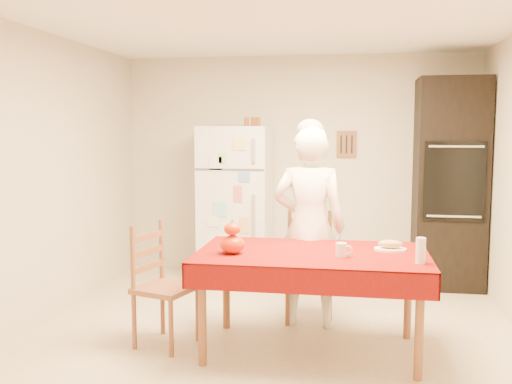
% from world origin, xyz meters
% --- Properties ---
extents(floor, '(4.50, 4.50, 0.00)m').
position_xyz_m(floor, '(0.00, 0.00, 0.00)').
color(floor, tan).
rests_on(floor, ground).
extents(room_shell, '(4.02, 4.52, 2.51)m').
position_xyz_m(room_shell, '(0.00, 0.00, 1.62)').
color(room_shell, beige).
rests_on(room_shell, ground).
extents(refrigerator, '(0.75, 0.74, 1.70)m').
position_xyz_m(refrigerator, '(-0.65, 1.88, 0.85)').
color(refrigerator, white).
rests_on(refrigerator, floor).
extents(oven_cabinet, '(0.70, 0.62, 2.20)m').
position_xyz_m(oven_cabinet, '(1.63, 1.93, 1.10)').
color(oven_cabinet, black).
rests_on(oven_cabinet, floor).
extents(dining_table, '(1.70, 1.00, 0.76)m').
position_xyz_m(dining_table, '(0.33, -0.13, 0.69)').
color(dining_table, brown).
rests_on(dining_table, floor).
extents(chair_far, '(0.45, 0.43, 0.95)m').
position_xyz_m(chair_far, '(0.26, 0.65, 0.51)').
color(chair_far, brown).
rests_on(chair_far, floor).
extents(chair_left, '(0.51, 0.52, 0.95)m').
position_xyz_m(chair_left, '(-0.84, -0.17, 0.51)').
color(chair_left, brown).
rests_on(chair_left, floor).
extents(seated_woman, '(0.63, 0.42, 1.70)m').
position_xyz_m(seated_woman, '(0.27, 0.46, 0.85)').
color(seated_woman, white).
rests_on(seated_woman, floor).
extents(coffee_mug, '(0.08, 0.08, 0.10)m').
position_xyz_m(coffee_mug, '(0.55, -0.26, 0.81)').
color(coffee_mug, silver).
rests_on(coffee_mug, dining_table).
extents(pumpkin_lower, '(0.18, 0.18, 0.14)m').
position_xyz_m(pumpkin_lower, '(-0.24, -0.28, 0.83)').
color(pumpkin_lower, '#D14504').
rests_on(pumpkin_lower, dining_table).
extents(pumpkin_upper, '(0.12, 0.12, 0.09)m').
position_xyz_m(pumpkin_upper, '(-0.24, -0.28, 0.94)').
color(pumpkin_upper, '#C63D04').
rests_on(pumpkin_upper, pumpkin_lower).
extents(wine_glass, '(0.07, 0.07, 0.18)m').
position_xyz_m(wine_glass, '(1.09, -0.36, 0.85)').
color(wine_glass, silver).
rests_on(wine_glass, dining_table).
extents(bread_plate, '(0.24, 0.24, 0.02)m').
position_xyz_m(bread_plate, '(0.91, 0.02, 0.77)').
color(bread_plate, white).
rests_on(bread_plate, dining_table).
extents(bread_loaf, '(0.18, 0.10, 0.06)m').
position_xyz_m(bread_loaf, '(0.91, 0.02, 0.81)').
color(bread_loaf, tan).
rests_on(bread_loaf, bread_plate).
extents(spice_jar_left, '(0.05, 0.05, 0.10)m').
position_xyz_m(spice_jar_left, '(-0.54, 1.93, 1.75)').
color(spice_jar_left, brown).
rests_on(spice_jar_left, refrigerator).
extents(spice_jar_mid, '(0.05, 0.05, 0.10)m').
position_xyz_m(spice_jar_mid, '(-0.47, 1.93, 1.75)').
color(spice_jar_mid, brown).
rests_on(spice_jar_mid, refrigerator).
extents(spice_jar_right, '(0.05, 0.05, 0.10)m').
position_xyz_m(spice_jar_right, '(-0.41, 1.93, 1.75)').
color(spice_jar_right, brown).
rests_on(spice_jar_right, refrigerator).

